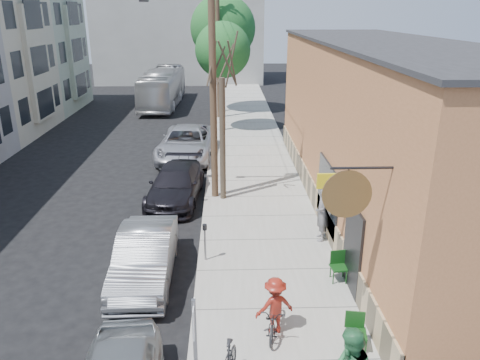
{
  "coord_description": "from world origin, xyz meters",
  "views": [
    {
      "loc": [
        2.94,
        -12.53,
        7.66
      ],
      "look_at": [
        3.47,
        4.35,
        1.5
      ],
      "focal_mm": 35.0,
      "sensor_mm": 36.0,
      "label": 1
    }
  ],
  "objects_px": {
    "tree_bare": "(223,140)",
    "patio_chair_b": "(356,333)",
    "sign_post": "(196,352)",
    "car_2": "(176,184)",
    "car_1": "(145,256)",
    "cyclist": "(275,306)",
    "car_3": "(187,143)",
    "parking_meter_near": "(205,236)",
    "tree_leafy_far": "(223,28)",
    "bus": "(163,88)",
    "patron_grey": "(322,213)",
    "tree_leafy_mid": "(223,50)",
    "utility_pole_near": "(211,71)",
    "patio_chair_a": "(339,267)",
    "parking_meter_far": "(212,160)"
  },
  "relations": [
    {
      "from": "tree_bare",
      "to": "patio_chair_b",
      "type": "relative_size",
      "value": 5.73
    },
    {
      "from": "sign_post",
      "to": "car_2",
      "type": "relative_size",
      "value": 0.56
    },
    {
      "from": "tree_bare",
      "to": "car_1",
      "type": "relative_size",
      "value": 1.1
    },
    {
      "from": "cyclist",
      "to": "car_3",
      "type": "relative_size",
      "value": 0.25
    },
    {
      "from": "parking_meter_near",
      "to": "car_2",
      "type": "bearing_deg",
      "value": 105.09
    },
    {
      "from": "tree_leafy_far",
      "to": "bus",
      "type": "height_order",
      "value": "tree_leafy_far"
    },
    {
      "from": "patron_grey",
      "to": "car_3",
      "type": "height_order",
      "value": "patron_grey"
    },
    {
      "from": "tree_leafy_mid",
      "to": "utility_pole_near",
      "type": "bearing_deg",
      "value": -92.0
    },
    {
      "from": "tree_leafy_mid",
      "to": "tree_leafy_far",
      "type": "xyz_separation_m",
      "value": [
        0.0,
        6.25,
        1.08
      ]
    },
    {
      "from": "sign_post",
      "to": "utility_pole_near",
      "type": "xyz_separation_m",
      "value": [
        0.04,
        11.77,
        3.58
      ]
    },
    {
      "from": "cyclist",
      "to": "patio_chair_a",
      "type": "bearing_deg",
      "value": -149.42
    },
    {
      "from": "tree_bare",
      "to": "bus",
      "type": "distance_m",
      "value": 21.99
    },
    {
      "from": "parking_meter_near",
      "to": "cyclist",
      "type": "bearing_deg",
      "value": -63.0
    },
    {
      "from": "parking_meter_far",
      "to": "tree_leafy_far",
      "type": "height_order",
      "value": "tree_leafy_far"
    },
    {
      "from": "tree_leafy_mid",
      "to": "bus",
      "type": "height_order",
      "value": "tree_leafy_mid"
    },
    {
      "from": "patio_chair_b",
      "to": "patron_grey",
      "type": "relative_size",
      "value": 0.44
    },
    {
      "from": "patio_chair_b",
      "to": "sign_post",
      "type": "bearing_deg",
      "value": -140.93
    },
    {
      "from": "tree_bare",
      "to": "tree_leafy_mid",
      "type": "xyz_separation_m",
      "value": [
        0.0,
        12.03,
        2.6
      ]
    },
    {
      "from": "sign_post",
      "to": "cyclist",
      "type": "xyz_separation_m",
      "value": [
        1.74,
        2.68,
        -0.93
      ]
    },
    {
      "from": "car_1",
      "to": "tree_bare",
      "type": "bearing_deg",
      "value": 68.14
    },
    {
      "from": "sign_post",
      "to": "parking_meter_far",
      "type": "height_order",
      "value": "sign_post"
    },
    {
      "from": "parking_meter_far",
      "to": "car_3",
      "type": "height_order",
      "value": "car_3"
    },
    {
      "from": "parking_meter_near",
      "to": "tree_leafy_far",
      "type": "xyz_separation_m",
      "value": [
        0.55,
        23.49,
        5.37
      ]
    },
    {
      "from": "utility_pole_near",
      "to": "bus",
      "type": "distance_m",
      "value": 21.95
    },
    {
      "from": "parking_meter_far",
      "to": "car_3",
      "type": "bearing_deg",
      "value": 112.46
    },
    {
      "from": "patio_chair_b",
      "to": "parking_meter_far",
      "type": "bearing_deg",
      "value": 116.67
    },
    {
      "from": "patron_grey",
      "to": "bus",
      "type": "bearing_deg",
      "value": -156.89
    },
    {
      "from": "patio_chair_b",
      "to": "cyclist",
      "type": "bearing_deg",
      "value": 169.55
    },
    {
      "from": "parking_meter_near",
      "to": "car_1",
      "type": "distance_m",
      "value": 1.95
    },
    {
      "from": "utility_pole_near",
      "to": "tree_leafy_far",
      "type": "distance_m",
      "value": 18.04
    },
    {
      "from": "tree_leafy_mid",
      "to": "car_2",
      "type": "distance_m",
      "value": 12.86
    },
    {
      "from": "patio_chair_a",
      "to": "car_3",
      "type": "xyz_separation_m",
      "value": [
        -5.4,
        12.74,
        0.25
      ]
    },
    {
      "from": "parking_meter_near",
      "to": "utility_pole_near",
      "type": "xyz_separation_m",
      "value": [
        0.14,
        5.48,
        4.43
      ]
    },
    {
      "from": "tree_bare",
      "to": "patron_grey",
      "type": "distance_m",
      "value": 5.4
    },
    {
      "from": "parking_meter_near",
      "to": "parking_meter_far",
      "type": "distance_m",
      "value": 7.9
    },
    {
      "from": "car_1",
      "to": "bus",
      "type": "height_order",
      "value": "bus"
    },
    {
      "from": "utility_pole_near",
      "to": "tree_leafy_far",
      "type": "height_order",
      "value": "utility_pole_near"
    },
    {
      "from": "sign_post",
      "to": "tree_leafy_mid",
      "type": "bearing_deg",
      "value": 88.9
    },
    {
      "from": "patio_chair_a",
      "to": "car_2",
      "type": "height_order",
      "value": "car_2"
    },
    {
      "from": "parking_meter_near",
      "to": "car_3",
      "type": "bearing_deg",
      "value": 97.25
    },
    {
      "from": "parking_meter_far",
      "to": "cyclist",
      "type": "relative_size",
      "value": 0.83
    },
    {
      "from": "tree_leafy_mid",
      "to": "car_3",
      "type": "relative_size",
      "value": 1.13
    },
    {
      "from": "utility_pole_near",
      "to": "tree_bare",
      "type": "height_order",
      "value": "utility_pole_near"
    },
    {
      "from": "car_3",
      "to": "bus",
      "type": "relative_size",
      "value": 0.56
    },
    {
      "from": "parking_meter_near",
      "to": "bus",
      "type": "xyz_separation_m",
      "value": [
        -4.57,
        26.56,
        0.53
      ]
    },
    {
      "from": "car_1",
      "to": "tree_leafy_far",
      "type": "bearing_deg",
      "value": 83.7
    },
    {
      "from": "tree_leafy_far",
      "to": "bus",
      "type": "distance_m",
      "value": 7.68
    },
    {
      "from": "tree_bare",
      "to": "car_1",
      "type": "bearing_deg",
      "value": -110.98
    },
    {
      "from": "sign_post",
      "to": "patio_chair_a",
      "type": "bearing_deg",
      "value": 52.11
    },
    {
      "from": "sign_post",
      "to": "cyclist",
      "type": "distance_m",
      "value": 3.33
    }
  ]
}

